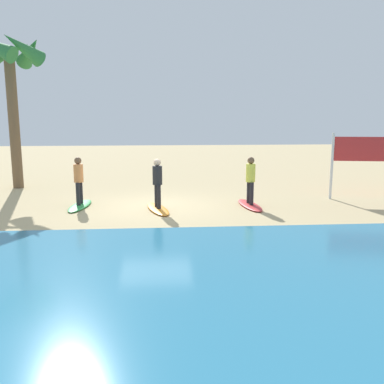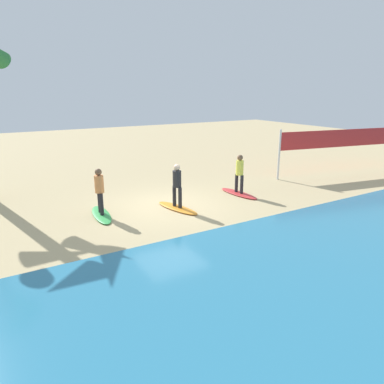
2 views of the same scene
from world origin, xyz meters
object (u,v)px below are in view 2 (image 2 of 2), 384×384
object	(u,v)px
surfboard_red	(239,193)
surfer_green	(99,188)
surfboard_orange	(177,208)
volleyball_net	(352,140)
surfer_red	(240,171)
surfer_orange	(177,183)
surfboard_green	(101,215)

from	to	relation	value
surfboard_red	surfer_green	xyz separation A→B (m)	(5.90, -0.38, 0.99)
surfboard_orange	volleyball_net	size ratio (longest dim) A/B	0.23
surfer_red	surfer_green	world-z (taller)	same
surfer_orange	volleyball_net	world-z (taller)	volleyball_net
surfer_red	surfboard_orange	xyz separation A→B (m)	(3.20, 0.35, -0.99)
surfboard_orange	surfboard_green	distance (m)	2.80
surfboard_red	surfboard_orange	bearing A→B (deg)	-89.51
surfer_orange	surfer_green	bearing A→B (deg)	-15.11
surfer_red	surfboard_green	distance (m)	6.00
surfer_orange	volleyball_net	distance (m)	11.01
surfer_red	volleyball_net	bearing A→B (deg)	-177.75
surfboard_red	surfboard_orange	world-z (taller)	same
surfer_orange	surfboard_red	bearing A→B (deg)	-173.72
volleyball_net	surfboard_orange	bearing A→B (deg)	3.43
surfboard_red	surfboard_green	xyz separation A→B (m)	(5.90, -0.38, 0.00)
surfer_green	volleyball_net	bearing A→B (deg)	179.70
surfboard_orange	surfboard_red	bearing A→B (deg)	83.03
surfboard_red	volleyball_net	distance (m)	7.96
surfer_red	surfboard_orange	size ratio (longest dim) A/B	0.78
surfboard_green	surfer_green	xyz separation A→B (m)	(0.00, -0.00, 0.99)
surfer_red	surfboard_green	bearing A→B (deg)	-3.65
surfer_red	surfer_green	xyz separation A→B (m)	(5.90, -0.38, 0.00)
surfer_orange	surfboard_green	world-z (taller)	surfer_orange
surfboard_orange	surfer_green	xyz separation A→B (m)	(2.70, -0.73, 0.99)
surfer_orange	surfer_green	xyz separation A→B (m)	(2.70, -0.73, 0.00)
surfboard_red	surfboard_green	distance (m)	5.91
surfboard_red	surfer_orange	world-z (taller)	surfer_orange
surfboard_red	surfer_red	xyz separation A→B (m)	(0.00, -0.00, 0.99)
surfboard_orange	surfboard_green	world-z (taller)	same
surfer_red	surfer_green	size ratio (longest dim) A/B	1.00
surfer_red	volleyball_net	size ratio (longest dim) A/B	0.18
surfer_orange	surfboard_green	bearing A→B (deg)	-15.11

